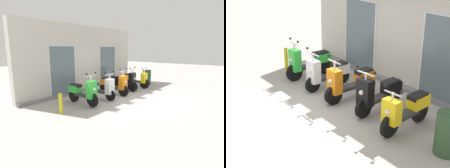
% 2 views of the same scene
% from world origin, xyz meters
% --- Properties ---
extents(ground_plane, '(40.00, 40.00, 0.00)m').
position_xyz_m(ground_plane, '(0.00, 0.00, 0.00)').
color(ground_plane, '#A8A39E').
extents(storefront_facade, '(7.67, 0.50, 3.31)m').
position_xyz_m(storefront_facade, '(0.00, 2.83, 1.59)').
color(storefront_facade, beige).
rests_on(storefront_facade, ground_plane).
extents(scooter_green, '(0.52, 1.62, 1.31)m').
position_xyz_m(scooter_green, '(-2.02, 0.96, 0.52)').
color(scooter_green, black).
rests_on(scooter_green, ground_plane).
extents(scooter_white, '(0.61, 1.55, 1.25)m').
position_xyz_m(scooter_white, '(-0.99, 0.93, 0.48)').
color(scooter_white, black).
rests_on(scooter_white, ground_plane).
extents(scooter_orange, '(0.58, 1.66, 1.29)m').
position_xyz_m(scooter_orange, '(0.00, 0.97, 0.48)').
color(scooter_orange, black).
rests_on(scooter_orange, ground_plane).
extents(scooter_black, '(0.61, 1.61, 1.25)m').
position_xyz_m(scooter_black, '(0.99, 1.06, 0.49)').
color(scooter_black, black).
rests_on(scooter_black, ground_plane).
extents(scooter_yellow, '(0.52, 1.59, 1.15)m').
position_xyz_m(scooter_yellow, '(2.00, 0.94, 0.48)').
color(scooter_yellow, black).
rests_on(scooter_yellow, ground_plane).
extents(curb_bollard, '(0.12, 0.12, 0.70)m').
position_xyz_m(curb_bollard, '(-3.20, 0.81, 0.35)').
color(curb_bollard, yellow).
rests_on(curb_bollard, ground_plane).
extents(trash_bin, '(0.51, 0.51, 0.88)m').
position_xyz_m(trash_bin, '(3.16, 0.87, 0.44)').
color(trash_bin, '#2D4C2D').
rests_on(trash_bin, ground_plane).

